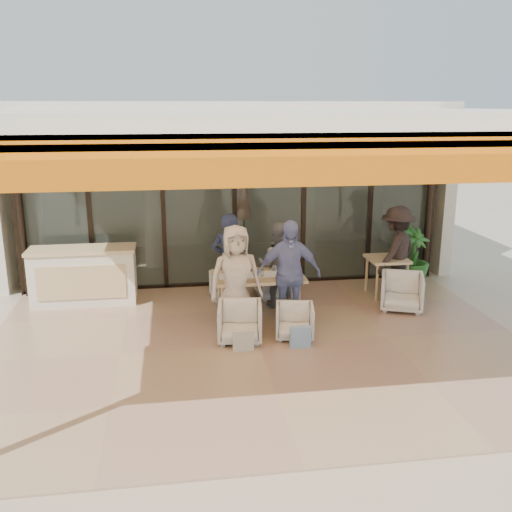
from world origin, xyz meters
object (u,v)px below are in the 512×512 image
at_px(host_counter, 84,276).
at_px(standing_woman, 396,252).
at_px(diner_grey, 278,265).
at_px(side_chair, 402,290).
at_px(dining_table, 257,278).
at_px(diner_navy, 230,262).
at_px(chair_near_right, 295,320).
at_px(side_table, 387,263).
at_px(chair_near_left, 240,320).
at_px(diner_cream, 236,278).
at_px(chair_far_left, 227,285).
at_px(chair_far_right, 273,282).
at_px(diner_periwinkle, 289,274).
at_px(potted_palm, 412,257).

xyz_separation_m(host_counter, standing_woman, (5.64, -0.37, 0.32)).
relative_size(diner_grey, standing_woman, 0.90).
bearing_deg(side_chair, diner_grey, -171.51).
height_order(dining_table, standing_woman, standing_woman).
bearing_deg(diner_navy, diner_grey, -162.14).
bearing_deg(chair_near_right, side_table, 49.55).
height_order(chair_near_left, side_table, side_table).
bearing_deg(chair_near_left, dining_table, 74.37).
bearing_deg(host_counter, diner_cream, -31.31).
relative_size(chair_far_left, side_table, 0.78).
xyz_separation_m(chair_near_left, diner_grey, (0.84, 1.40, 0.43)).
relative_size(chair_near_left, diner_grey, 0.44).
height_order(chair_far_left, diner_navy, diner_navy).
height_order(chair_far_right, diner_cream, diner_cream).
height_order(host_counter, diner_periwinkle, diner_periwinkle).
distance_m(chair_far_right, diner_cream, 1.72).
distance_m(chair_near_left, diner_periwinkle, 1.12).
height_order(host_counter, chair_far_left, host_counter).
relative_size(host_counter, standing_woman, 1.09).
relative_size(host_counter, dining_table, 1.23).
height_order(chair_far_right, chair_near_right, chair_far_right).
distance_m(diner_grey, potted_palm, 2.93).
xyz_separation_m(host_counter, diner_navy, (2.54, -0.65, 0.32)).
bearing_deg(side_table, diner_navy, -174.54).
height_order(diner_grey, potted_palm, diner_grey).
bearing_deg(chair_near_right, diner_grey, 100.85).
xyz_separation_m(chair_far_right, diner_navy, (-0.84, -0.50, 0.55)).
distance_m(diner_navy, potted_palm, 3.75).
distance_m(dining_table, chair_near_right, 1.12).
distance_m(diner_grey, side_chair, 2.19).
distance_m(standing_woman, potted_palm, 0.80).
bearing_deg(standing_woman, diner_cream, -19.98).
xyz_separation_m(diner_navy, side_table, (2.94, 0.28, -0.22)).
bearing_deg(side_chair, dining_table, -159.49).
xyz_separation_m(chair_far_left, standing_woman, (3.10, -0.22, 0.56)).
distance_m(host_counter, chair_near_right, 3.96).
bearing_deg(side_chair, diner_cream, -150.55).
relative_size(side_table, potted_palm, 0.63).
distance_m(chair_far_right, potted_palm, 2.84).
xyz_separation_m(host_counter, chair_far_right, (3.38, -0.15, -0.23)).
bearing_deg(diner_cream, side_chair, 2.53).
distance_m(chair_near_left, chair_near_right, 0.84).
bearing_deg(chair_far_left, side_table, 168.09).
height_order(diner_periwinkle, side_table, diner_periwinkle).
height_order(diner_navy, diner_cream, diner_navy).
distance_m(chair_far_left, standing_woman, 3.16).
relative_size(dining_table, diner_grey, 0.98).
bearing_deg(potted_palm, chair_near_left, -148.96).
bearing_deg(diner_navy, side_table, -156.68).
height_order(side_chair, standing_woman, standing_woman).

